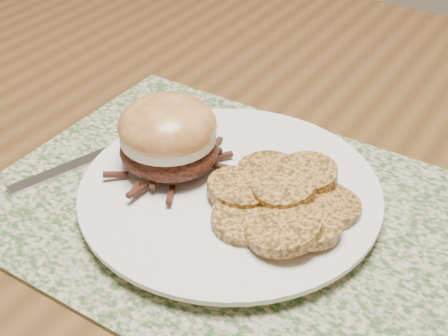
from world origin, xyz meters
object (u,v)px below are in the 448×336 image
(dinner_plate, at_px, (230,193))
(fork, at_px, (92,158))
(dining_table, at_px, (407,262))
(pork_sandwich, at_px, (168,136))

(dinner_plate, height_order, fork, dinner_plate)
(dining_table, relative_size, dinner_plate, 5.77)
(pork_sandwich, distance_m, fork, 0.10)
(pork_sandwich, height_order, fork, pork_sandwich)
(dining_table, distance_m, fork, 0.33)
(fork, bearing_deg, dinner_plate, 27.10)
(pork_sandwich, bearing_deg, dining_table, 26.20)
(dining_table, distance_m, pork_sandwich, 0.27)
(dinner_plate, bearing_deg, fork, -172.27)
(fork, bearing_deg, dining_table, 41.18)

